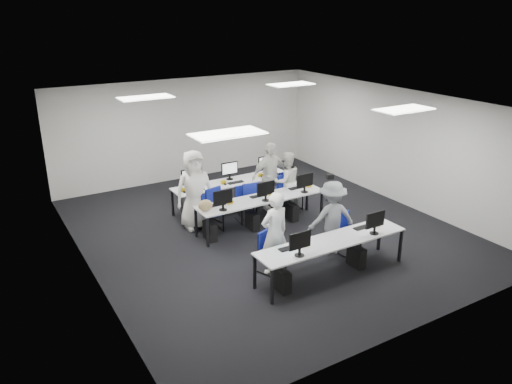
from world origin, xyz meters
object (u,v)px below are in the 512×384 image
chair_1 (347,241)px  chair_5 (208,211)px  chair_2 (212,219)px  student_2 (194,190)px  chair_0 (272,260)px  chair_3 (246,210)px  chair_4 (290,197)px  desk_mid (262,200)px  chair_6 (249,205)px  student_3 (270,176)px  student_0 (275,233)px  student_1 (286,181)px  photographer (332,218)px  chair_7 (280,196)px  desk_front (332,243)px

chair_1 → chair_5: size_ratio=0.91×
chair_2 → student_2: 0.80m
chair_0 → chair_5: bearing=70.1°
chair_3 → student_2: size_ratio=0.46×
chair_1 → chair_4: 2.69m
student_2 → chair_3: bearing=-9.5°
desk_mid → chair_1: chair_1 is taller
desk_mid → chair_4: size_ratio=3.38×
chair_6 → student_3: (0.71, 0.14, 0.59)m
chair_5 → student_0: 2.87m
chair_1 → chair_2: bearing=121.4°
chair_3 → chair_4: 1.39m
chair_5 → student_2: 0.73m
chair_3 → chair_4: bearing=11.3°
chair_4 → chair_0: bearing=-134.0°
chair_1 → chair_6: size_ratio=0.93×
chair_6 → student_1: (1.05, -0.11, 0.47)m
chair_0 → student_1: (2.06, 2.54, 0.50)m
chair_2 → student_3: 1.98m
desk_mid → photographer: (0.58, -1.86, 0.12)m
chair_1 → chair_4: chair_4 is taller
chair_7 → photographer: photographer is taller
chair_5 → chair_6: bearing=-21.2°
chair_1 → photographer: (-0.30, 0.18, 0.52)m
chair_4 → chair_5: (-2.23, 0.24, 0.00)m
chair_5 → chair_6: chair_5 is taller
desk_front → desk_mid: size_ratio=1.00×
chair_1 → photographer: size_ratio=0.54×
chair_3 → student_2: bearing=173.6°
chair_3 → chair_6: 0.30m
chair_7 → student_1: 0.50m
chair_3 → student_1: 1.35m
chair_0 → student_0: 0.58m
student_0 → chair_5: bearing=-92.9°
chair_5 → photographer: photographer is taller
chair_0 → chair_4: 3.35m
chair_3 → student_3: (0.91, 0.35, 0.61)m
chair_2 → student_2: (-0.28, 0.34, 0.68)m
chair_4 → chair_5: size_ratio=0.99×
photographer → student_1: bearing=-88.5°
chair_7 → chair_2: bearing=-171.7°
student_0 → student_1: (2.02, 2.58, -0.08)m
desk_mid → student_2: size_ratio=1.71×
chair_0 → chair_6: size_ratio=0.91×
desk_front → desk_mid: (0.00, 2.60, 0.00)m
chair_2 → student_2: bearing=134.8°
chair_7 → photographer: size_ratio=0.60×
chair_1 → chair_5: 3.44m
desk_mid → chair_2: bearing=156.6°
chair_7 → student_0: 3.43m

